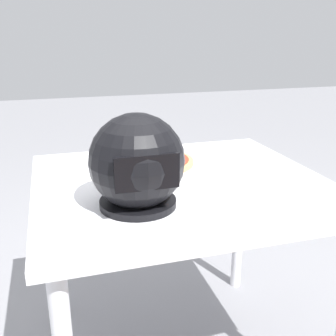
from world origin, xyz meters
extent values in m
cube|color=white|center=(0.00, 0.00, 0.75)|extent=(0.98, 0.88, 0.03)
cylinder|color=white|center=(-0.43, -0.38, 0.37)|extent=(0.05, 0.05, 0.73)
cylinder|color=white|center=(0.43, -0.38, 0.37)|extent=(0.05, 0.05, 0.73)
cylinder|color=white|center=(0.05, -0.16, 0.77)|extent=(0.33, 0.33, 0.01)
cylinder|color=tan|center=(0.05, -0.16, 0.78)|extent=(0.28, 0.28, 0.02)
cylinder|color=red|center=(0.05, -0.16, 0.79)|extent=(0.24, 0.24, 0.00)
sphere|color=#234C1E|center=(-0.05, -0.18, 0.80)|extent=(0.03, 0.03, 0.03)
sphere|color=#234C1E|center=(0.08, -0.11, 0.81)|extent=(0.04, 0.04, 0.04)
sphere|color=#234C1E|center=(-0.01, -0.15, 0.80)|extent=(0.03, 0.03, 0.03)
sphere|color=#234C1E|center=(0.01, -0.18, 0.80)|extent=(0.03, 0.03, 0.03)
sphere|color=#234C1E|center=(0.03, -0.13, 0.81)|extent=(0.04, 0.04, 0.04)
cylinder|color=#E0D172|center=(-0.03, -0.15, 0.80)|extent=(0.02, 0.02, 0.01)
cylinder|color=#E0D172|center=(0.04, -0.07, 0.80)|extent=(0.02, 0.02, 0.02)
cylinder|color=#E0D172|center=(0.04, -0.21, 0.80)|extent=(0.02, 0.02, 0.02)
cylinder|color=#E0D172|center=(-0.01, -0.10, 0.80)|extent=(0.02, 0.02, 0.01)
cylinder|color=#E0D172|center=(0.13, -0.13, 0.80)|extent=(0.03, 0.03, 0.01)
sphere|color=black|center=(0.19, 0.17, 0.90)|extent=(0.27, 0.27, 0.27)
cylinder|color=black|center=(0.19, 0.17, 0.77)|extent=(0.22, 0.22, 0.02)
cube|color=black|center=(0.19, 0.29, 0.90)|extent=(0.17, 0.02, 0.09)
camera|label=1|loc=(0.41, 1.21, 1.24)|focal=42.57mm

